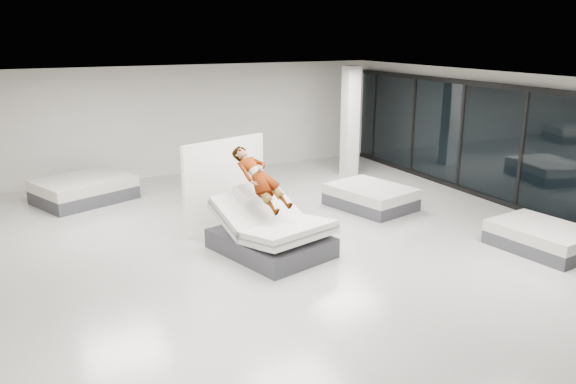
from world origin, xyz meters
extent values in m
plane|color=#BBB9B1|center=(0.00, 0.00, 0.00)|extent=(14.00, 14.00, 0.00)
plane|color=#232325|center=(0.00, 0.00, 3.20)|extent=(14.00, 14.00, 0.00)
cube|color=beige|center=(0.00, 7.00, 1.60)|extent=(12.00, 0.04, 3.20)
cube|color=beige|center=(6.00, 0.00, 1.60)|extent=(0.04, 14.00, 3.20)
cube|color=#313136|center=(-0.53, 0.11, 0.19)|extent=(2.12, 2.50, 0.38)
cube|color=silver|center=(-0.64, 0.51, 0.74)|extent=(1.83, 1.44, 0.72)
cube|color=#5D5D62|center=(-0.64, 0.51, 0.74)|extent=(1.83, 1.37, 0.55)
cube|color=silver|center=(-0.39, -0.39, 0.56)|extent=(1.84, 1.48, 0.36)
cube|color=#5D5D62|center=(-0.39, -0.39, 0.56)|extent=(1.86, 1.48, 0.16)
cube|color=white|center=(-0.69, 0.70, 1.06)|extent=(0.69, 0.59, 0.34)
imported|color=slate|center=(-0.61, 0.40, 1.25)|extent=(0.93, 1.45, 1.53)
cube|color=black|center=(-0.31, 0.12, 1.06)|extent=(0.09, 0.15, 0.08)
cube|color=white|center=(-0.80, 1.85, 0.97)|extent=(2.05, 0.81, 1.95)
cube|color=#313136|center=(2.84, 1.67, 0.14)|extent=(1.86, 2.21, 0.29)
cube|color=silver|center=(2.84, 1.67, 0.41)|extent=(1.86, 2.21, 0.24)
cube|color=#313136|center=(4.29, -2.10, 0.13)|extent=(1.55, 1.93, 0.27)
cube|color=silver|center=(4.29, -2.10, 0.38)|extent=(1.55, 1.93, 0.22)
cube|color=#313136|center=(-3.31, 5.30, 0.16)|extent=(2.63, 2.33, 0.33)
cube|color=silver|center=(-3.31, 5.30, 0.46)|extent=(2.63, 2.33, 0.27)
cube|color=silver|center=(4.00, 4.50, 1.60)|extent=(0.40, 0.40, 3.20)
cube|color=#212F38|center=(5.90, 0.00, 1.45)|extent=(0.06, 13.40, 2.80)
cube|color=black|center=(5.90, 0.00, 0.06)|extent=(0.12, 13.40, 0.12)
cube|color=black|center=(5.90, 0.00, 2.86)|extent=(0.12, 13.40, 0.12)
cube|color=black|center=(5.90, 0.00, 1.45)|extent=(0.09, 0.08, 2.80)
cube|color=black|center=(5.90, 2.00, 1.45)|extent=(0.09, 0.08, 2.80)
cube|color=black|center=(5.90, 4.00, 1.45)|extent=(0.09, 0.08, 2.80)
cube|color=black|center=(5.90, 6.00, 1.45)|extent=(0.09, 0.08, 2.80)
camera|label=1|loc=(-4.71, -9.13, 4.11)|focal=35.00mm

